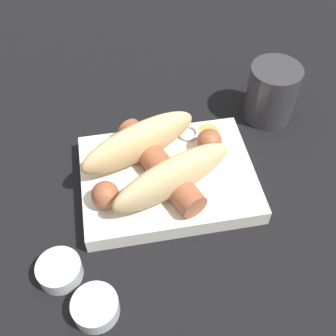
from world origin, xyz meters
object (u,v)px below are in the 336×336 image
condiment_cup_far (96,308)px  drink_glass (272,93)px  bread_roll (153,159)px  condiment_cup_near (60,271)px  food_tray (168,178)px  sausage (160,167)px

condiment_cup_far → drink_glass: drink_glass is taller
bread_roll → condiment_cup_near: 0.18m
food_tray → condiment_cup_near: 0.19m
bread_roll → drink_glass: size_ratio=2.22×
food_tray → condiment_cup_far: 0.20m
condiment_cup_far → drink_glass: 0.40m
bread_roll → sausage: (-0.01, 0.00, -0.01)m
bread_roll → condiment_cup_near: size_ratio=3.78×
sausage → condiment_cup_near: bearing=38.2°
drink_glass → sausage: bearing=30.2°
food_tray → bread_roll: bread_roll is taller
condiment_cup_near → condiment_cup_far: 0.06m
condiment_cup_near → sausage: bearing=-141.8°
food_tray → bread_roll: 0.05m
condiment_cup_far → condiment_cup_near: bearing=-53.4°
bread_roll → condiment_cup_near: bearing=40.5°
food_tray → condiment_cup_far: bearing=55.7°
bread_roll → sausage: 0.02m
bread_roll → condiment_cup_far: 0.19m
sausage → drink_glass: (-0.19, -0.11, 0.00)m
condiment_cup_near → bread_roll: bearing=-139.5°
condiment_cup_near → condiment_cup_far: size_ratio=1.00×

